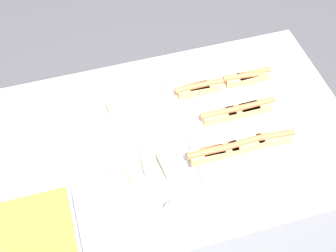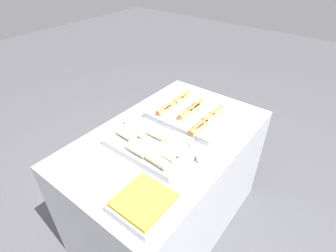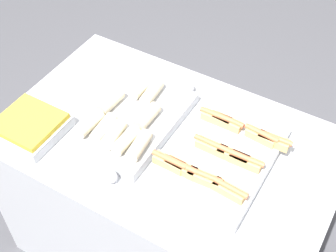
{
  "view_description": "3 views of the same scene",
  "coord_description": "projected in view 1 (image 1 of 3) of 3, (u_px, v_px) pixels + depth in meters",
  "views": [
    {
      "loc": [
        -0.3,
        -1.0,
        2.28
      ],
      "look_at": [
        -0.0,
        0.0,
        0.96
      ],
      "focal_mm": 50.0,
      "sensor_mm": 36.0,
      "label": 1
    },
    {
      "loc": [
        -1.07,
        -0.83,
        1.93
      ],
      "look_at": [
        -0.0,
        0.0,
        0.96
      ],
      "focal_mm": 28.0,
      "sensor_mm": 36.0,
      "label": 2
    },
    {
      "loc": [
        0.66,
        -1.11,
        2.33
      ],
      "look_at": [
        -0.0,
        0.0,
        0.96
      ],
      "focal_mm": 50.0,
      "sensor_mm": 36.0,
      "label": 3
    }
  ],
  "objects": [
    {
      "name": "serving_spoon_far",
      "position": [
        127.0,
        84.0,
        1.89
      ],
      "size": [
        0.27,
        0.05,
        0.05
      ],
      "color": "silver",
      "rests_on": "counter"
    },
    {
      "name": "counter",
      "position": [
        168.0,
        197.0,
        2.09
      ],
      "size": [
        1.41,
        0.88,
        0.88
      ],
      "color": "#B7BABF",
      "rests_on": "ground_plane"
    },
    {
      "name": "serving_spoon_near",
      "position": [
        167.0,
        211.0,
        1.54
      ],
      "size": [
        0.25,
        0.05,
        0.05
      ],
      "color": "silver",
      "rests_on": "counter"
    },
    {
      "name": "tray_hotdogs",
      "position": [
        230.0,
        119.0,
        1.76
      ],
      "size": [
        0.45,
        0.54,
        0.1
      ],
      "color": "#B7BABF",
      "rests_on": "counter"
    },
    {
      "name": "tray_side_front",
      "position": [
        34.0,
        233.0,
        1.48
      ],
      "size": [
        0.27,
        0.25,
        0.07
      ],
      "color": "#B7BABF",
      "rests_on": "counter"
    },
    {
      "name": "ground_plane",
      "position": [
        168.0,
        239.0,
        2.44
      ],
      "size": [
        12.0,
        12.0,
        0.0
      ],
      "primitive_type": "plane",
      "color": "#4C4C51"
    },
    {
      "name": "tray_wraps",
      "position": [
        125.0,
        146.0,
        1.68
      ],
      "size": [
        0.33,
        0.53,
        0.1
      ],
      "color": "#B7BABF",
      "rests_on": "counter"
    }
  ]
}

